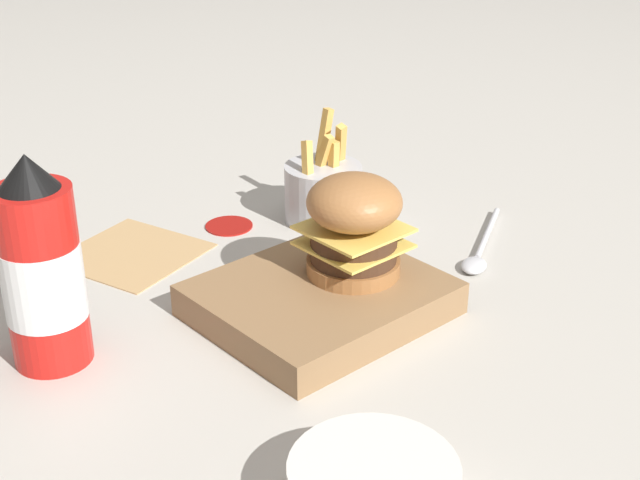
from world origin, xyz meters
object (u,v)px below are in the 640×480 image
(burger, at_px, (357,224))
(fries_basket, at_px, (323,191))
(serving_board, at_px, (320,299))
(ketchup_bottle, at_px, (42,272))
(spoon, at_px, (479,254))

(burger, height_order, fries_basket, burger)
(serving_board, distance_m, fries_basket, 0.24)
(serving_board, height_order, fries_basket, fries_basket)
(burger, bearing_deg, serving_board, 175.57)
(burger, height_order, ketchup_bottle, ketchup_bottle)
(spoon, bearing_deg, burger, -36.95)
(burger, distance_m, ketchup_bottle, 0.31)
(burger, bearing_deg, fries_basket, 57.63)
(burger, distance_m, fries_basket, 0.21)
(fries_basket, height_order, spoon, fries_basket)
(ketchup_bottle, bearing_deg, serving_board, -23.45)
(serving_board, bearing_deg, fries_basket, 47.32)
(serving_board, xyz_separation_m, burger, (0.05, -0.00, 0.07))
(fries_basket, bearing_deg, spoon, -72.62)
(fries_basket, bearing_deg, burger, -122.37)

